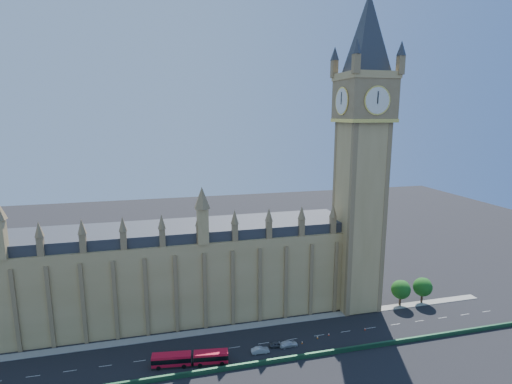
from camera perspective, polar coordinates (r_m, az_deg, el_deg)
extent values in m
plane|color=black|center=(113.43, -0.99, -21.05)|extent=(400.00, 400.00, 0.00)
cube|color=#A78B51|center=(125.14, -14.89, -11.80)|extent=(120.00, 20.00, 25.00)
cube|color=#2D3035|center=(120.50, -15.21, -5.64)|extent=(120.00, 18.00, 3.00)
cube|color=#A78B51|center=(127.02, 14.42, -3.57)|extent=(12.00, 12.00, 58.00)
cube|color=olive|center=(123.19, 15.21, 12.39)|extent=(14.00, 14.00, 12.00)
cylinder|color=silver|center=(116.99, 16.96, 12.40)|extent=(7.20, 0.30, 7.20)
cube|color=#A78B51|center=(123.61, 15.38, 15.63)|extent=(14.50, 14.50, 2.00)
cube|color=#1E4C2D|center=(105.78, 0.22, -23.29)|extent=(160.00, 0.60, 1.20)
cube|color=gray|center=(121.35, -2.08, -18.70)|extent=(160.00, 3.00, 0.16)
cylinder|color=#382619|center=(139.90, 19.89, -14.28)|extent=(0.70, 0.70, 4.00)
sphere|color=#144D14|center=(138.48, 19.99, -12.97)|extent=(6.00, 6.00, 6.00)
sphere|color=#144D14|center=(138.90, 20.21, -12.64)|extent=(4.38, 4.38, 4.38)
cylinder|color=#382619|center=(144.28, 22.60, -13.68)|extent=(0.70, 0.70, 4.00)
sphere|color=#144D14|center=(142.90, 22.71, -12.40)|extent=(6.00, 6.00, 6.00)
sphere|color=#144D14|center=(143.35, 22.92, -12.09)|extent=(4.38, 4.38, 4.38)
cube|color=red|center=(107.12, -11.97, -22.45)|extent=(9.66, 3.84, 3.13)
cube|color=red|center=(106.61, -6.46, -22.44)|extent=(8.63, 3.70, 3.13)
cube|color=black|center=(106.91, -11.97, -22.28)|extent=(9.72, 3.89, 1.19)
cube|color=black|center=(106.41, -6.46, -22.27)|extent=(8.69, 3.75, 1.19)
cylinder|color=black|center=(106.86, -9.37, -22.54)|extent=(1.15, 2.59, 2.51)
cylinder|color=black|center=(106.95, -13.76, -23.26)|extent=(1.08, 0.45, 1.04)
cylinder|color=black|center=(109.10, -13.58, -22.50)|extent=(1.08, 0.45, 1.04)
cylinder|color=black|center=(106.36, -10.25, -23.32)|extent=(1.08, 0.45, 1.04)
cylinder|color=black|center=(108.53, -10.16, -22.55)|extent=(1.08, 0.45, 1.04)
cylinder|color=black|center=(106.17, -8.01, -23.32)|extent=(1.08, 0.45, 1.04)
cylinder|color=black|center=(108.33, -7.98, -22.54)|extent=(1.08, 0.45, 1.04)
cylinder|color=black|center=(106.12, -4.87, -23.26)|extent=(1.08, 0.45, 1.04)
cylinder|color=black|center=(108.29, -4.92, -22.48)|extent=(1.08, 0.45, 1.04)
imported|color=#3F4147|center=(112.59, 3.05, -20.93)|extent=(4.12, 2.07, 1.35)
imported|color=#A5A9AD|center=(110.12, 0.61, -21.66)|extent=(4.68, 1.70, 1.53)
imported|color=silver|center=(112.96, 4.66, -20.80)|extent=(5.19, 2.44, 1.46)
cube|color=black|center=(119.26, 10.36, -19.50)|extent=(0.46, 0.46, 0.04)
cone|color=red|center=(119.11, 10.36, -19.37)|extent=(0.51, 0.51, 0.64)
cylinder|color=white|center=(119.06, 10.36, -19.33)|extent=(0.31, 0.31, 0.11)
cube|color=black|center=(117.45, 8.77, -19.96)|extent=(0.47, 0.47, 0.04)
cone|color=orange|center=(117.27, 8.78, -19.82)|extent=(0.52, 0.52, 0.74)
cylinder|color=white|center=(117.21, 8.78, -19.77)|extent=(0.36, 0.36, 0.13)
cube|color=black|center=(114.82, 6.62, -20.69)|extent=(0.38, 0.38, 0.04)
cone|color=#E95C0C|center=(114.67, 6.62, -20.56)|extent=(0.42, 0.42, 0.63)
cylinder|color=white|center=(114.62, 6.62, -20.52)|extent=(0.31, 0.31, 0.11)
cube|color=black|center=(123.88, 15.31, -18.49)|extent=(0.51, 0.51, 0.04)
cone|color=red|center=(123.72, 15.32, -18.35)|extent=(0.56, 0.56, 0.70)
cylinder|color=white|center=(123.67, 15.32, -18.31)|extent=(0.34, 0.34, 0.12)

